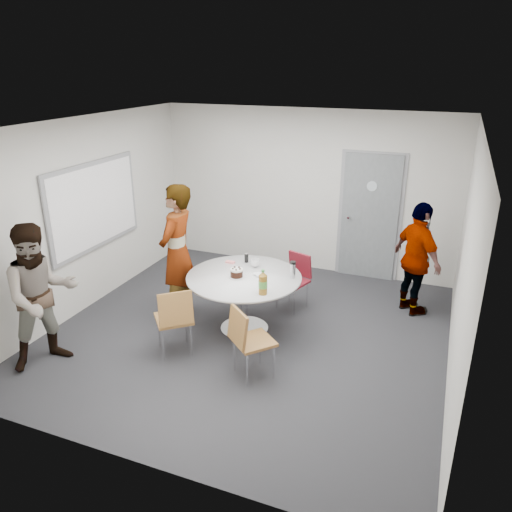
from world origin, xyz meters
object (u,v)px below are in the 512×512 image
at_px(person_right, 417,259).
at_px(chair_near_left, 175,316).
at_px(chair_near_right, 247,336).
at_px(chair_far, 296,275).
at_px(door, 370,217).
at_px(person_main, 177,253).
at_px(whiteboard, 95,206).
at_px(person_left, 41,296).
at_px(table, 245,284).

bearing_deg(person_right, chair_near_left, 90.24).
height_order(chair_near_right, chair_far, chair_near_right).
bearing_deg(chair_far, chair_near_left, 80.18).
distance_m(door, person_main, 3.22).
distance_m(whiteboard, chair_near_left, 2.29).
relative_size(person_main, person_left, 1.09).
distance_m(door, table, 2.70).
relative_size(chair_near_left, person_right, 0.55).
height_order(door, person_right, door).
bearing_deg(chair_near_left, chair_far, 21.07).
height_order(whiteboard, chair_near_right, whiteboard).
height_order(chair_near_right, person_main, person_main).
bearing_deg(table, whiteboard, 176.93).
bearing_deg(person_right, door, -2.05).
xyz_separation_m(whiteboard, table, (2.39, -0.13, -0.77)).
height_order(door, table, door).
height_order(door, whiteboard, door).
bearing_deg(whiteboard, door, 32.66).
xyz_separation_m(table, chair_near_left, (-0.55, -0.89, -0.13)).
distance_m(whiteboard, chair_far, 3.06).
relative_size(whiteboard, chair_near_left, 2.13).
bearing_deg(chair_near_left, chair_near_right, -46.81).
bearing_deg(chair_near_right, door, 119.02).
bearing_deg(whiteboard, chair_far, 15.56).
relative_size(door, table, 1.42).
bearing_deg(person_left, chair_near_right, -43.79).
distance_m(whiteboard, person_right, 4.62).
relative_size(chair_near_right, person_right, 0.53).
bearing_deg(person_right, chair_far, 64.58).
height_order(table, person_main, person_main).
relative_size(chair_far, person_right, 0.50).
relative_size(chair_near_left, chair_far, 1.09).
bearing_deg(person_left, chair_near_left, -30.86).
bearing_deg(person_main, person_left, -30.98).
height_order(person_main, person_right, person_main).
height_order(table, person_right, person_right).
xyz_separation_m(person_left, person_right, (3.90, 2.92, -0.06)).
xyz_separation_m(table, person_left, (-1.88, -1.56, 0.19)).
height_order(table, chair_near_left, table).
bearing_deg(chair_near_left, whiteboard, 110.28).
relative_size(door, person_main, 1.12).
relative_size(whiteboard, chair_far, 2.33).
xyz_separation_m(person_main, person_right, (3.04, 1.31, -0.14)).
relative_size(whiteboard, person_right, 1.17).
xyz_separation_m(whiteboard, chair_far, (2.80, 0.78, -0.96)).
xyz_separation_m(door, person_left, (-3.05, -3.97, -0.16)).
bearing_deg(table, person_main, 177.51).
xyz_separation_m(chair_near_left, person_right, (2.57, 2.24, 0.27)).
xyz_separation_m(table, person_right, (2.02, 1.35, 0.14)).
relative_size(door, whiteboard, 1.12).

